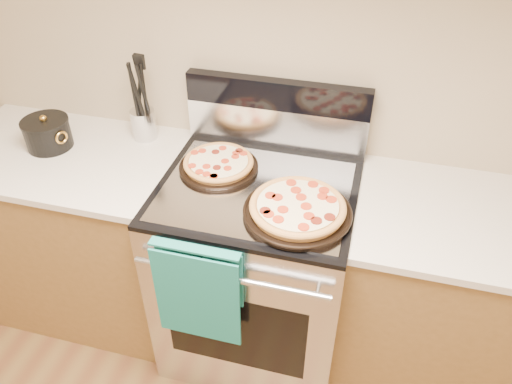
% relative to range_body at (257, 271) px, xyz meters
% --- Properties ---
extents(wall_back, '(4.00, 0.00, 4.00)m').
position_rel_range_body_xyz_m(wall_back, '(0.00, 0.35, 0.90)').
color(wall_back, tan).
rests_on(wall_back, ground).
extents(range_body, '(0.76, 0.68, 0.90)m').
position_rel_range_body_xyz_m(range_body, '(0.00, 0.00, 0.00)').
color(range_body, '#B7B7BC').
rests_on(range_body, ground).
extents(oven_window, '(0.56, 0.01, 0.40)m').
position_rel_range_body_xyz_m(oven_window, '(0.00, -0.34, 0.00)').
color(oven_window, black).
rests_on(oven_window, range_body).
extents(cooktop, '(0.76, 0.68, 0.02)m').
position_rel_range_body_xyz_m(cooktop, '(0.00, 0.00, 0.46)').
color(cooktop, black).
rests_on(cooktop, range_body).
extents(backsplash_lower, '(0.76, 0.06, 0.18)m').
position_rel_range_body_xyz_m(backsplash_lower, '(0.00, 0.31, 0.56)').
color(backsplash_lower, silver).
rests_on(backsplash_lower, cooktop).
extents(backsplash_upper, '(0.76, 0.06, 0.12)m').
position_rel_range_body_xyz_m(backsplash_upper, '(0.00, 0.31, 0.71)').
color(backsplash_upper, black).
rests_on(backsplash_upper, backsplash_lower).
extents(oven_handle, '(0.70, 0.03, 0.03)m').
position_rel_range_body_xyz_m(oven_handle, '(0.00, -0.38, 0.35)').
color(oven_handle, silver).
rests_on(oven_handle, range_body).
extents(dish_towel, '(0.32, 0.05, 0.42)m').
position_rel_range_body_xyz_m(dish_towel, '(-0.12, -0.38, 0.25)').
color(dish_towel, '#177775').
rests_on(dish_towel, oven_handle).
extents(foil_sheet, '(0.70, 0.55, 0.01)m').
position_rel_range_body_xyz_m(foil_sheet, '(0.00, -0.03, 0.47)').
color(foil_sheet, gray).
rests_on(foil_sheet, cooktop).
extents(cabinet_left, '(1.00, 0.62, 0.88)m').
position_rel_range_body_xyz_m(cabinet_left, '(-0.88, 0.03, -0.01)').
color(cabinet_left, brown).
rests_on(cabinet_left, ground).
extents(countertop_left, '(1.02, 0.64, 0.03)m').
position_rel_range_body_xyz_m(countertop_left, '(-0.88, 0.03, 0.45)').
color(countertop_left, beige).
rests_on(countertop_left, cabinet_left).
extents(cabinet_right, '(1.00, 0.62, 0.88)m').
position_rel_range_body_xyz_m(cabinet_right, '(0.88, 0.03, -0.01)').
color(cabinet_right, brown).
rests_on(cabinet_right, ground).
extents(countertop_right, '(1.02, 0.64, 0.03)m').
position_rel_range_body_xyz_m(countertop_right, '(0.88, 0.03, 0.45)').
color(countertop_right, beige).
rests_on(countertop_right, cabinet_right).
extents(pepperoni_pizza_back, '(0.38, 0.38, 0.04)m').
position_rel_range_body_xyz_m(pepperoni_pizza_back, '(-0.18, 0.07, 0.50)').
color(pepperoni_pizza_back, '#C2763B').
rests_on(pepperoni_pizza_back, foil_sheet).
extents(pepperoni_pizza_front, '(0.40, 0.40, 0.05)m').
position_rel_range_body_xyz_m(pepperoni_pizza_front, '(0.18, -0.13, 0.50)').
color(pepperoni_pizza_front, '#C2763B').
rests_on(pepperoni_pizza_front, foil_sheet).
extents(utensil_crock, '(0.12, 0.12, 0.13)m').
position_rel_range_body_xyz_m(utensil_crock, '(-0.58, 0.24, 0.53)').
color(utensil_crock, silver).
rests_on(utensil_crock, countertop_left).
extents(saucepan, '(0.25, 0.25, 0.12)m').
position_rel_range_body_xyz_m(saucepan, '(-0.94, 0.07, 0.52)').
color(saucepan, black).
rests_on(saucepan, countertop_left).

